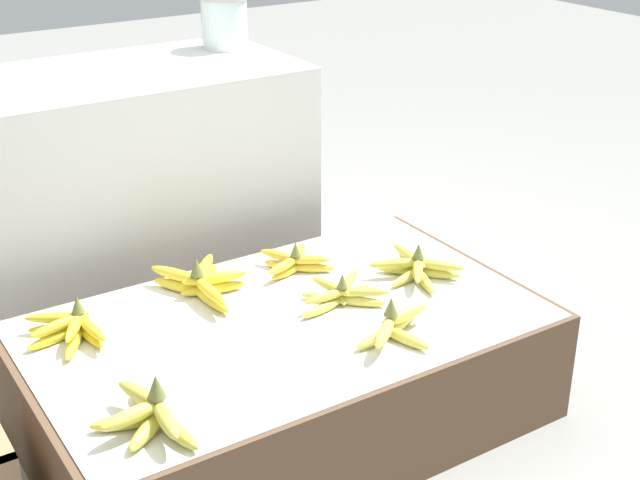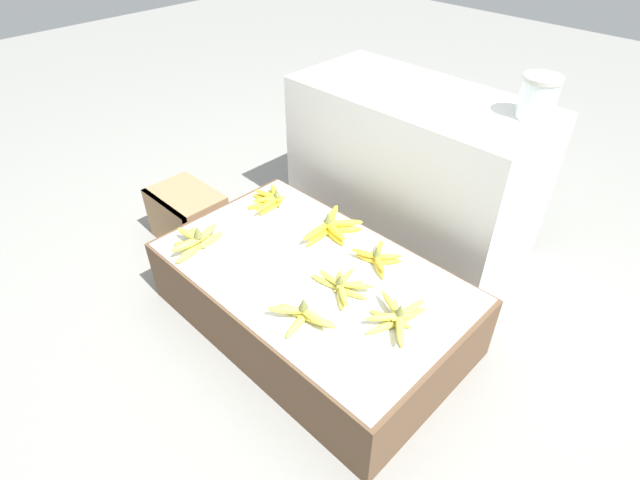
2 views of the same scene
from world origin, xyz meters
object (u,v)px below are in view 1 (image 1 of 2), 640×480
(banana_bunch_front_midright, at_px, (395,327))
(banana_bunch_back_midright, at_px, (294,262))
(banana_bunch_back_midleft, at_px, (202,282))
(banana_bunch_back_left, at_px, (71,328))
(glass_jar, at_px, (224,21))
(banana_bunch_middle_midright, at_px, (341,294))
(banana_bunch_front_left, at_px, (149,414))
(banana_bunch_middle_right, at_px, (416,267))

(banana_bunch_front_midright, bearing_deg, banana_bunch_back_midright, 91.76)
(banana_bunch_back_midleft, relative_size, banana_bunch_back_midright, 1.46)
(banana_bunch_back_left, relative_size, glass_jar, 1.25)
(banana_bunch_front_midright, xyz_separation_m, banana_bunch_middle_midright, (-0.01, 0.20, -0.01))
(banana_bunch_middle_midright, bearing_deg, banana_bunch_front_midright, -88.21)
(banana_bunch_front_left, bearing_deg, banana_bunch_back_midleft, 53.86)
(banana_bunch_front_midright, relative_size, banana_bunch_middle_midright, 0.96)
(banana_bunch_back_left, bearing_deg, banana_bunch_middle_midright, -16.88)
(banana_bunch_front_left, bearing_deg, banana_bunch_middle_midright, 20.64)
(banana_bunch_front_midright, distance_m, banana_bunch_back_midright, 0.40)
(banana_bunch_back_left, relative_size, banana_bunch_back_midleft, 0.74)
(banana_bunch_back_midleft, distance_m, banana_bunch_back_midright, 0.25)
(banana_bunch_front_midright, xyz_separation_m, banana_bunch_back_midleft, (-0.26, 0.42, 0.00))
(banana_bunch_back_midleft, bearing_deg, banana_bunch_middle_midright, -40.18)
(banana_bunch_middle_right, relative_size, glass_jar, 1.49)
(banana_bunch_middle_midright, bearing_deg, banana_bunch_front_left, -159.36)
(banana_bunch_front_midright, xyz_separation_m, banana_bunch_middle_right, (0.23, 0.21, -0.00))
(banana_bunch_middle_midright, bearing_deg, banana_bunch_back_midright, 91.73)
(banana_bunch_front_left, xyz_separation_m, banana_bunch_back_midleft, (0.32, 0.43, -0.00))
(banana_bunch_front_midright, xyz_separation_m, banana_bunch_back_left, (-0.60, 0.38, -0.00))
(banana_bunch_middle_midright, relative_size, banana_bunch_back_left, 1.14)
(banana_bunch_middle_midright, distance_m, banana_bunch_back_midleft, 0.34)
(banana_bunch_front_left, height_order, banana_bunch_back_midright, banana_bunch_front_left)
(glass_jar, bearing_deg, banana_bunch_front_left, -124.01)
(banana_bunch_middle_midright, xyz_separation_m, banana_bunch_back_left, (-0.59, 0.18, 0.00))
(banana_bunch_front_left, height_order, banana_bunch_front_midright, banana_bunch_front_left)
(banana_bunch_front_midright, xyz_separation_m, banana_bunch_back_midright, (-0.01, 0.40, -0.00))
(banana_bunch_back_midright, bearing_deg, banana_bunch_middle_right, -39.00)
(banana_bunch_back_left, xyz_separation_m, banana_bunch_back_midright, (0.59, 0.02, -0.00))
(banana_bunch_back_left, height_order, banana_bunch_back_midleft, banana_bunch_back_midleft)
(banana_bunch_front_midright, bearing_deg, glass_jar, 81.59)
(banana_bunch_back_midright, bearing_deg, banana_bunch_front_left, -143.52)
(banana_bunch_middle_right, height_order, glass_jar, glass_jar)
(banana_bunch_middle_midright, relative_size, glass_jar, 1.42)
(banana_bunch_front_left, relative_size, banana_bunch_middle_right, 1.01)
(banana_bunch_back_midleft, bearing_deg, banana_bunch_back_left, -173.52)
(banana_bunch_back_midright, xyz_separation_m, glass_jar, (0.17, 0.68, 0.48))
(banana_bunch_front_left, bearing_deg, banana_bunch_back_midright, 36.48)
(banana_bunch_middle_right, bearing_deg, banana_bunch_back_midleft, 157.14)
(banana_bunch_front_midright, distance_m, banana_bunch_middle_midright, 0.20)
(banana_bunch_middle_midright, bearing_deg, glass_jar, 79.33)
(banana_bunch_middle_right, distance_m, banana_bunch_back_midleft, 0.53)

